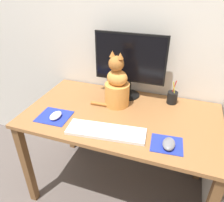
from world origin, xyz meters
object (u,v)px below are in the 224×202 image
Objects in this scene: monitor at (130,62)px; keyboard at (106,131)px; cat at (117,86)px; computer_mouse_left at (56,116)px; computer_mouse_right at (169,144)px; pen_cup at (172,97)px.

keyboard is at bearing -90.22° from monitor.
monitor is at bearing 92.27° from cat.
computer_mouse_right is (0.72, -0.04, 0.00)m from computer_mouse_left.
pen_cup is (-0.03, 0.48, 0.02)m from computer_mouse_right.
pen_cup is (0.69, 0.44, 0.03)m from computer_mouse_left.
cat is at bearing -157.79° from pen_cup.
monitor is 1.08× the size of keyboard.
computer_mouse_left is at bearing -128.88° from monitor.
pen_cup is at bearing -0.71° from monitor.
monitor is at bearing 179.29° from pen_cup.
cat is (-0.04, 0.33, 0.13)m from keyboard.
computer_mouse_left is at bearing -118.95° from cat.
pen_cup reaches higher than computer_mouse_left.
keyboard is at bearing -64.32° from cat.
computer_mouse_left is 0.72m from computer_mouse_right.
cat reaches higher than pen_cup.
computer_mouse_left is 0.82m from pen_cup.
computer_mouse_left is at bearing 168.31° from keyboard.
computer_mouse_right is at bearing -53.50° from monitor.
pen_cup is at bearing 49.14° from keyboard.
computer_mouse_left is 0.26× the size of cat.
cat is at bearing 140.65° from computer_mouse_right.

